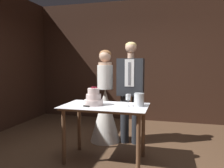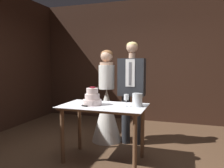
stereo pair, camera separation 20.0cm
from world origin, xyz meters
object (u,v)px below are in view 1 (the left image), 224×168
at_px(wine_glass_middle, 128,97).
at_px(hurricane_candle, 139,100).
at_px(wine_glass_near, 138,96).
at_px(groom, 131,88).
at_px(cake_table, 105,113).
at_px(cake_knife, 91,107).
at_px(tiered_cake, 94,98).
at_px(bride, 105,108).

xyz_separation_m(wine_glass_middle, hurricane_candle, (0.15, 0.04, -0.04)).
xyz_separation_m(wine_glass_near, groom, (-0.21, 0.60, 0.06)).
relative_size(cake_table, hurricane_candle, 6.65).
distance_m(cake_table, wine_glass_middle, 0.41).
relative_size(cake_table, cake_knife, 3.11).
xyz_separation_m(cake_table, groom, (0.23, 0.78, 0.29)).
distance_m(cake_table, groom, 0.87).
bearing_deg(cake_knife, hurricane_candle, 38.25).
distance_m(wine_glass_middle, hurricane_candle, 0.16).
relative_size(wine_glass_middle, hurricane_candle, 0.94).
xyz_separation_m(cake_table, wine_glass_near, (0.44, 0.18, 0.24)).
bearing_deg(hurricane_candle, wine_glass_near, 106.72).
distance_m(wine_glass_middle, groom, 0.77).
height_order(tiered_cake, wine_glass_near, tiered_cake).
relative_size(cake_knife, hurricane_candle, 2.13).
relative_size(cake_knife, wine_glass_near, 2.25).
height_order(tiered_cake, groom, groom).
bearing_deg(cake_table, tiered_cake, -172.87).
distance_m(tiered_cake, bride, 0.86).
height_order(cake_table, bride, bride).
distance_m(cake_knife, wine_glass_near, 0.71).
bearing_deg(cake_table, bride, 106.35).
relative_size(cake_knife, wine_glass_middle, 2.27).
relative_size(cake_table, tiered_cake, 4.52).
bearing_deg(hurricane_candle, cake_table, -172.95).
bearing_deg(bride, hurricane_candle, -45.72).
height_order(wine_glass_middle, hurricane_candle, hurricane_candle).
bearing_deg(tiered_cake, groom, 63.91).
xyz_separation_m(cake_table, bride, (-0.23, 0.78, -0.09)).
distance_m(cake_table, tiered_cake, 0.27).
height_order(hurricane_candle, groom, groom).
distance_m(wine_glass_near, groom, 0.64).
height_order(cake_table, cake_knife, cake_knife).
xyz_separation_m(tiered_cake, groom, (0.39, 0.80, 0.08)).
bearing_deg(cake_knife, groom, 85.27).
height_order(cake_table, groom, groom).
height_order(cake_table, wine_glass_near, wine_glass_near).
bearing_deg(bride, cake_knife, -85.19).
height_order(cake_knife, wine_glass_middle, wine_glass_middle).
bearing_deg(cake_knife, bride, 111.29).
bearing_deg(wine_glass_near, bride, 138.12).
xyz_separation_m(cake_table, hurricane_candle, (0.48, 0.06, 0.20)).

